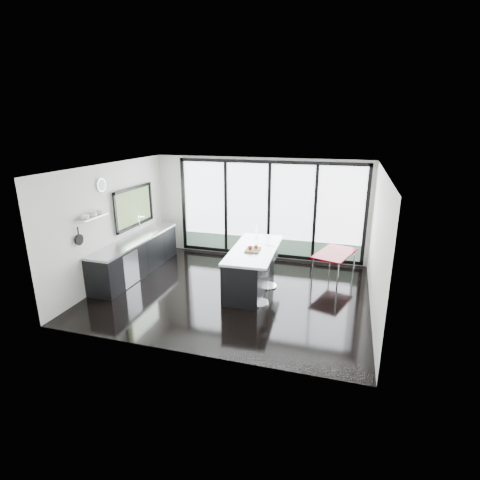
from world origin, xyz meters
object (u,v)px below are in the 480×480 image
(bar_stool_far, at_px, (267,272))
(bar_stool_near, at_px, (259,288))
(red_table, at_px, (334,266))
(island, at_px, (251,267))

(bar_stool_far, bearing_deg, bar_stool_near, -65.98)
(bar_stool_near, relative_size, red_table, 0.56)
(bar_stool_far, distance_m, red_table, 1.74)
(red_table, bearing_deg, island, -150.44)
(island, xyz_separation_m, bar_stool_near, (0.38, -0.79, -0.13))
(island, xyz_separation_m, red_table, (1.83, 1.04, -0.15))
(island, relative_size, bar_stool_far, 3.21)
(island, height_order, bar_stool_near, island)
(island, bearing_deg, bar_stool_near, -64.10)
(bar_stool_near, distance_m, bar_stool_far, 0.90)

